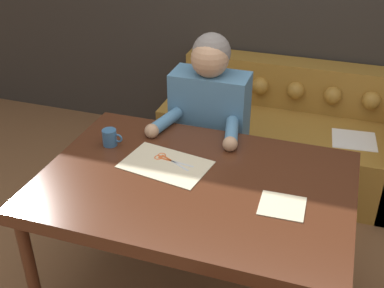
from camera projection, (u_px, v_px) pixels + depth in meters
name	position (u px, v px, depth m)	size (l,w,h in m)	color
dining_table	(195.00, 191.00, 2.32)	(1.48, 1.02, 0.77)	#472314
couch	(288.00, 138.00, 3.60)	(1.73, 0.86, 0.79)	olive
person	(209.00, 130.00, 2.94)	(0.52, 0.55, 1.26)	#33281E
pattern_paper_main	(166.00, 164.00, 2.40)	(0.46, 0.34, 0.00)	beige
pattern_paper_offcut	(282.00, 206.00, 2.11)	(0.20, 0.19, 0.00)	beige
scissors	(167.00, 159.00, 2.44)	(0.22, 0.12, 0.01)	silver
mug	(110.00, 138.00, 2.55)	(0.11, 0.08, 0.09)	#335B84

